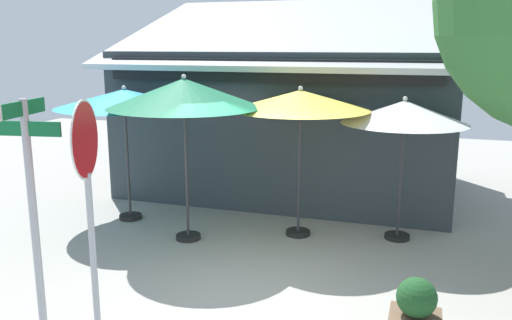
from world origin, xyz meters
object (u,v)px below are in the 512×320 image
at_px(patio_umbrella_mustard_right, 300,101).
at_px(patio_umbrella_ivory_far_right, 404,113).
at_px(stop_sign, 88,180).
at_px(sidewalk_planter, 415,320).
at_px(street_sign_post, 32,198).
at_px(patio_umbrella_forest_green_center, 184,94).
at_px(patio_umbrella_teal_left, 124,99).

xyz_separation_m(patio_umbrella_mustard_right, patio_umbrella_ivory_far_right, (1.72, 0.35, -0.18)).
relative_size(stop_sign, sidewalk_planter, 3.23).
height_order(street_sign_post, patio_umbrella_mustard_right, street_sign_post).
relative_size(patio_umbrella_ivory_far_right, sidewalk_planter, 2.87).
xyz_separation_m(street_sign_post, patio_umbrella_ivory_far_right, (3.71, 4.70, 0.52)).
bearing_deg(street_sign_post, patio_umbrella_mustard_right, 65.44).
bearing_deg(patio_umbrella_forest_green_center, patio_umbrella_teal_left, 156.98).
bearing_deg(patio_umbrella_forest_green_center, stop_sign, -80.31).
distance_m(patio_umbrella_mustard_right, sidewalk_planter, 4.38).
bearing_deg(patio_umbrella_teal_left, street_sign_post, -71.68).
bearing_deg(patio_umbrella_forest_green_center, patio_umbrella_mustard_right, 24.24).
bearing_deg(patio_umbrella_teal_left, stop_sign, -62.87).
distance_m(stop_sign, patio_umbrella_forest_green_center, 3.70).
distance_m(patio_umbrella_teal_left, patio_umbrella_mustard_right, 3.38).
bearing_deg(patio_umbrella_mustard_right, patio_umbrella_forest_green_center, -155.76).
xyz_separation_m(street_sign_post, patio_umbrella_teal_left, (-1.39, 4.20, 0.64)).
bearing_deg(stop_sign, sidewalk_planter, 19.38).
distance_m(patio_umbrella_forest_green_center, sidewalk_planter, 5.11).
relative_size(patio_umbrella_teal_left, patio_umbrella_ivory_far_right, 1.04).
relative_size(stop_sign, patio_umbrella_teal_left, 1.08).
distance_m(street_sign_post, patio_umbrella_forest_green_center, 3.63).
bearing_deg(patio_umbrella_teal_left, patio_umbrella_ivory_far_right, 5.56).
bearing_deg(patio_umbrella_ivory_far_right, street_sign_post, -128.29).
bearing_deg(stop_sign, patio_umbrella_teal_left, 117.13).
bearing_deg(patio_umbrella_mustard_right, sidewalk_planter, -56.83).
height_order(stop_sign, patio_umbrella_forest_green_center, patio_umbrella_forest_green_center).
bearing_deg(sidewalk_planter, patio_umbrella_ivory_far_right, 96.35).
height_order(patio_umbrella_mustard_right, patio_umbrella_ivory_far_right, patio_umbrella_mustard_right).
xyz_separation_m(patio_umbrella_forest_green_center, patio_umbrella_mustard_right, (1.80, 0.81, -0.15)).
distance_m(street_sign_post, patio_umbrella_teal_left, 4.47).
bearing_deg(patio_umbrella_mustard_right, patio_umbrella_teal_left, -177.57).
bearing_deg(sidewalk_planter, street_sign_post, -165.07).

